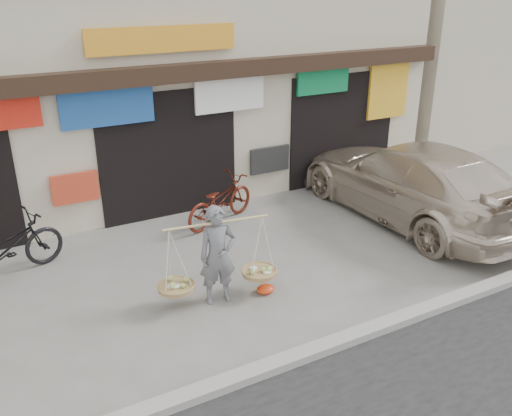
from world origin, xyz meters
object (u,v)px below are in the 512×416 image
street_vendor (218,259)px  bike_2 (220,201)px  suv (411,181)px  bike_0 (4,249)px

street_vendor → bike_2: street_vendor is taller
street_vendor → bike_2: (1.30, 2.73, -0.25)m
street_vendor → suv: suv is taller
street_vendor → suv: bearing=21.1°
bike_2 → suv: 4.07m
bike_2 → suv: size_ratio=0.33×
suv → bike_0: bearing=-10.5°
street_vendor → bike_0: street_vendor is taller
street_vendor → bike_0: size_ratio=0.92×
bike_0 → bike_2: bike_0 is taller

